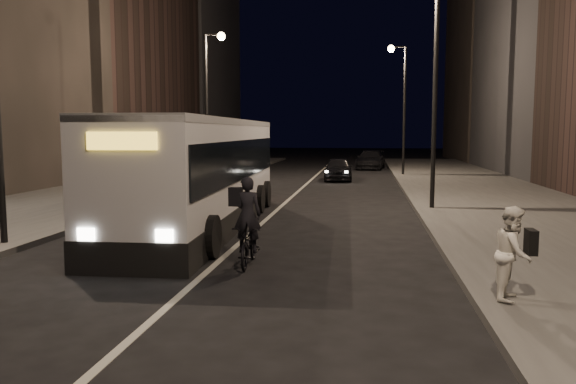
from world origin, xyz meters
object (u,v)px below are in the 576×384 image
(city_bus, at_px, (202,169))
(pedestrian_woman, at_px, (513,253))
(car_near, at_px, (338,169))
(streetlight_left_far, at_px, (211,86))
(streetlight_right_mid, at_px, (428,61))
(streetlight_left_near, at_px, (3,26))
(car_mid, at_px, (248,168))
(car_far, at_px, (371,160))
(streetlight_right_far, at_px, (400,92))
(cyclist_on_bicycle, at_px, (249,236))

(city_bus, xyz_separation_m, pedestrian_woman, (7.29, -7.06, -0.84))
(city_bus, distance_m, car_near, 17.21)
(streetlight_left_far, bearing_deg, pedestrian_woman, -62.73)
(streetlight_right_mid, distance_m, streetlight_left_near, 13.33)
(streetlight_left_far, height_order, car_mid, streetlight_left_far)
(car_far, bearing_deg, streetlight_right_far, -70.57)
(streetlight_right_mid, height_order, car_near, streetlight_right_mid)
(city_bus, bearing_deg, car_mid, 94.91)
(streetlight_right_far, relative_size, city_bus, 0.67)
(cyclist_on_bicycle, relative_size, car_near, 0.49)
(streetlight_left_near, distance_m, car_mid, 20.24)
(car_mid, xyz_separation_m, car_far, (7.20, 11.66, -0.03))
(car_near, bearing_deg, cyclist_on_bicycle, -94.28)
(streetlight_left_far, xyz_separation_m, car_mid, (1.73, 1.63, -4.61))
(streetlight_right_mid, xyz_separation_m, car_near, (-3.72, 12.70, -4.68))
(streetlight_right_far, relative_size, pedestrian_woman, 5.29)
(streetlight_right_mid, xyz_separation_m, city_bus, (-7.02, -4.15, -3.59))
(streetlight_right_far, distance_m, streetlight_left_far, 12.24)
(streetlight_right_mid, bearing_deg, streetlight_left_near, -143.12)
(cyclist_on_bicycle, height_order, pedestrian_woman, cyclist_on_bicycle)
(city_bus, xyz_separation_m, car_near, (3.30, 16.85, -1.09))
(city_bus, distance_m, cyclist_on_bicycle, 5.45)
(streetlight_left_near, bearing_deg, car_near, 71.47)
(car_mid, bearing_deg, streetlight_right_far, -159.07)
(car_near, bearing_deg, car_far, 77.35)
(pedestrian_woman, xyz_separation_m, car_far, (-2.00, 34.51, -0.21))
(streetlight_left_near, bearing_deg, streetlight_right_mid, 36.88)
(streetlight_right_far, xyz_separation_m, car_near, (-3.72, -3.30, -4.68))
(streetlight_right_mid, xyz_separation_m, cyclist_on_bicycle, (-4.58, -8.89, -4.71))
(streetlight_left_near, bearing_deg, cyclist_on_bicycle, -8.36)
(streetlight_left_far, xyz_separation_m, cyclist_on_bicycle, (6.08, -18.89, -4.71))
(streetlight_left_far, height_order, car_far, streetlight_left_far)
(streetlight_right_mid, distance_m, car_near, 14.04)
(car_mid, bearing_deg, car_far, -126.81)
(city_bus, height_order, car_near, city_bus)
(streetlight_right_mid, relative_size, streetlight_left_far, 1.00)
(streetlight_left_far, relative_size, city_bus, 0.67)
(streetlight_right_mid, relative_size, car_mid, 1.79)
(streetlight_right_mid, distance_m, streetlight_right_far, 16.00)
(city_bus, distance_m, car_mid, 15.93)
(streetlight_left_far, relative_size, car_far, 1.65)
(car_far, bearing_deg, car_mid, -115.61)
(streetlight_left_near, xyz_separation_m, cyclist_on_bicycle, (6.08, -0.89, -4.71))
(pedestrian_woman, height_order, car_mid, pedestrian_woman)
(streetlight_left_near, distance_m, car_far, 32.88)
(streetlight_right_far, xyz_separation_m, streetlight_left_near, (-10.66, -24.00, 0.00))
(pedestrian_woman, bearing_deg, streetlight_left_far, 47.21)
(car_near, height_order, car_mid, car_mid)
(streetlight_left_far, bearing_deg, streetlight_right_far, 29.36)
(car_near, relative_size, car_mid, 0.88)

